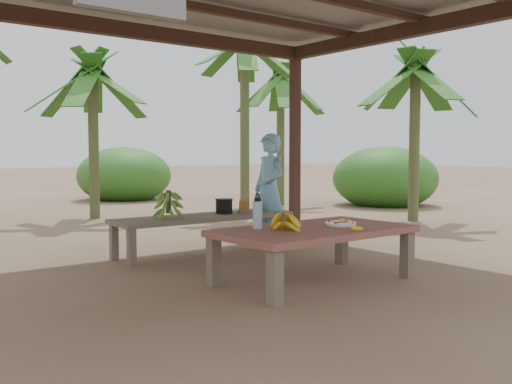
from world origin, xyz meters
TOP-DOWN VIEW (x-y plane):
  - ground at (0.00, 0.00)m, footprint 80.00×80.00m
  - work_table at (0.47, -0.60)m, footprint 1.81×1.03m
  - bench at (0.48, 1.25)m, footprint 2.21×0.64m
  - ripe_banana_bunch at (0.10, -0.62)m, footprint 0.35×0.33m
  - plate at (0.76, -0.66)m, footprint 0.29×0.29m
  - loose_banana_front at (0.61, -1.00)m, footprint 0.16×0.05m
  - loose_banana_side at (0.95, -0.55)m, footprint 0.12×0.14m
  - water_flask at (0.03, -0.34)m, footprint 0.09×0.09m
  - green_banana_stalk at (0.00, 1.26)m, footprint 0.29×0.29m
  - cooking_pot at (0.77, 1.28)m, footprint 0.20×0.20m
  - skewer_rack at (1.01, 1.19)m, footprint 0.18×0.08m
  - woman at (1.42, 1.22)m, footprint 0.37×0.54m
  - banana_plant_ne at (3.46, 4.51)m, footprint 1.80×1.80m
  - banana_plant_n at (0.81, 5.46)m, footprint 1.80×1.80m
  - banana_plant_e at (5.04, 1.75)m, footprint 1.80×1.80m
  - banana_plant_far at (5.20, 5.50)m, footprint 1.80×1.80m

SIDE VIEW (x-z plane):
  - ground at x=0.00m, z-range 0.00..0.00m
  - bench at x=0.48m, z-range 0.17..0.62m
  - work_table at x=0.47m, z-range 0.18..0.68m
  - plate at x=0.76m, z-range 0.50..0.54m
  - loose_banana_front at x=0.61m, z-range 0.50..0.54m
  - loose_banana_side at x=0.95m, z-range 0.50..0.54m
  - cooking_pot at x=0.77m, z-range 0.45..0.62m
  - skewer_rack at x=1.01m, z-range 0.45..0.69m
  - ripe_banana_bunch at x=0.10m, z-range 0.50..0.67m
  - green_banana_stalk at x=0.00m, z-range 0.45..0.78m
  - water_flask at x=0.03m, z-range 0.47..0.79m
  - woman at x=1.42m, z-range 0.00..1.43m
  - banana_plant_n at x=0.81m, z-range 0.95..3.83m
  - banana_plant_e at x=5.04m, z-range 0.96..3.85m
  - banana_plant_far at x=5.20m, z-range 1.07..4.19m
  - banana_plant_ne at x=3.46m, z-range 1.29..4.87m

